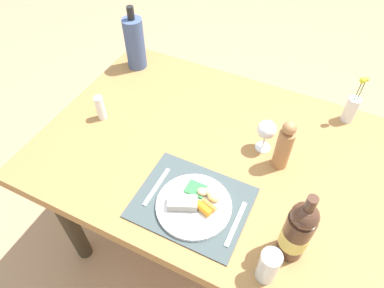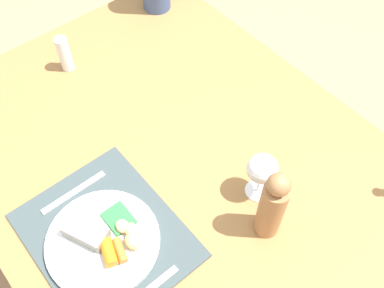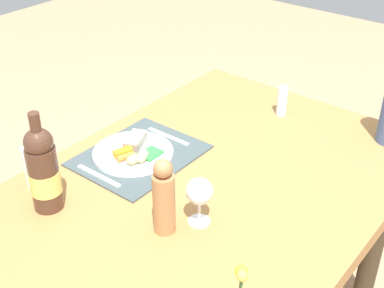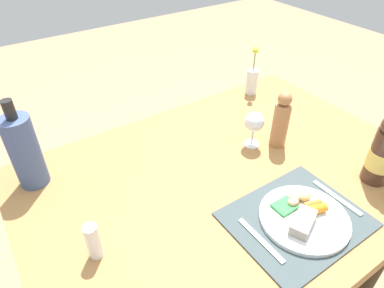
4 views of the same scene
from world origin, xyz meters
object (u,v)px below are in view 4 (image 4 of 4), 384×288
at_px(dining_table, 228,196).
at_px(flower_vase, 252,79).
at_px(wine_glass, 254,123).
at_px(knife, 337,197).
at_px(fork, 261,240).
at_px(pepper_mill, 281,121).
at_px(cooler_bottle, 25,151).
at_px(salt_shaker, 93,241).
at_px(dinner_plate, 304,216).

distance_m(dining_table, flower_vase, 0.62).
bearing_deg(wine_glass, knife, -85.71).
height_order(dining_table, fork, fork).
bearing_deg(pepper_mill, fork, -140.54).
xyz_separation_m(dining_table, cooler_bottle, (-0.55, 0.34, 0.23)).
bearing_deg(salt_shaker, dining_table, 5.32).
distance_m(knife, cooler_bottle, 0.98).
xyz_separation_m(dinner_plate, cooler_bottle, (-0.61, 0.61, 0.11)).
relative_size(knife, wine_glass, 1.26).
relative_size(cooler_bottle, flower_vase, 1.36).
bearing_deg(knife, dining_table, 126.48).
xyz_separation_m(cooler_bottle, salt_shaker, (0.06, -0.38, -0.07)).
height_order(cooler_bottle, wine_glass, cooler_bottle).
bearing_deg(wine_glass, flower_vase, 48.72).
bearing_deg(dinner_plate, dining_table, 100.74).
distance_m(cooler_bottle, salt_shaker, 0.39).
distance_m(dining_table, knife, 0.36).
bearing_deg(pepper_mill, flower_vase, 62.32).
bearing_deg(fork, wine_glass, 51.14).
bearing_deg(fork, dining_table, 68.08).
bearing_deg(pepper_mill, cooler_bottle, 159.86).
bearing_deg(dinner_plate, knife, -0.40).
bearing_deg(cooler_bottle, salt_shaker, -80.71).
xyz_separation_m(dinner_plate, flower_vase, (0.39, 0.67, 0.05)).
xyz_separation_m(wine_glass, flower_vase, (0.27, 0.31, -0.03)).
distance_m(dining_table, pepper_mill, 0.33).
height_order(fork, salt_shaker, salt_shaker).
bearing_deg(flower_vase, dining_table, -138.28).
relative_size(dining_table, fork, 7.81).
relative_size(cooler_bottle, wine_glass, 2.20).
relative_size(dinner_plate, pepper_mill, 1.18).
distance_m(knife, salt_shaker, 0.73).
xyz_separation_m(cooler_bottle, pepper_mill, (0.81, -0.30, -0.02)).
bearing_deg(fork, pepper_mill, 39.31).
height_order(dining_table, flower_vase, flower_vase).
relative_size(dining_table, flower_vase, 6.01).
bearing_deg(pepper_mill, wine_glass, 147.19).
relative_size(dinner_plate, cooler_bottle, 0.84).
bearing_deg(flower_vase, knife, -109.87).
xyz_separation_m(cooler_bottle, wine_glass, (0.73, -0.25, -0.03)).
distance_m(wine_glass, flower_vase, 0.41).
bearing_deg(fork, salt_shaker, 151.15).
bearing_deg(dining_table, pepper_mill, 8.52).
bearing_deg(flower_vase, cooler_bottle, -176.49).
bearing_deg(fork, flower_vase, 49.92).
bearing_deg(dinner_plate, flower_vase, 59.45).
relative_size(dining_table, dinner_plate, 5.24).
bearing_deg(knife, wine_glass, 93.92).
distance_m(dinner_plate, fork, 0.16).
height_order(cooler_bottle, flower_vase, cooler_bottle).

